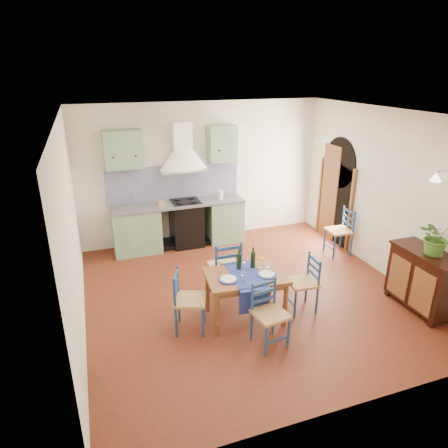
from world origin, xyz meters
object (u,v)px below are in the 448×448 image
(sideboard, at_px, (423,278))
(dining_table, at_px, (246,280))
(chair_near, at_px, (269,314))
(potted_plant, at_px, (437,237))

(sideboard, bearing_deg, dining_table, 166.29)
(dining_table, bearing_deg, chair_near, -83.66)
(dining_table, height_order, potted_plant, potted_plant)
(sideboard, height_order, potted_plant, potted_plant)
(chair_near, height_order, sideboard, sideboard)
(chair_near, xyz_separation_m, potted_plant, (2.49, -0.08, 0.75))
(chair_near, xyz_separation_m, sideboard, (2.49, 0.00, 0.06))
(sideboard, relative_size, potted_plant, 1.97)
(dining_table, bearing_deg, potted_plant, -15.41)
(chair_near, relative_size, potted_plant, 1.62)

